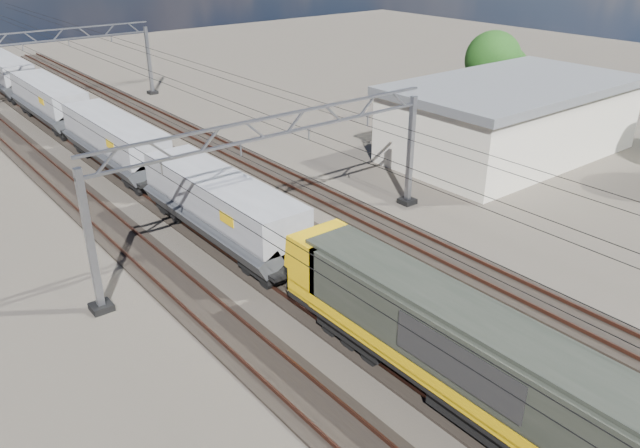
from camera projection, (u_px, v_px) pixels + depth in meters
ground at (327, 278)px, 29.82m from camera, size 160.00×160.00×0.00m
track_outer_west at (218, 321)px, 26.42m from camera, size 2.60×140.00×0.30m
track_loco at (294, 290)px, 28.67m from camera, size 2.60×140.00×0.30m
track_inner_east at (359, 264)px, 30.92m from camera, size 2.60×140.00×0.30m
track_outer_east at (415, 242)px, 33.17m from camera, size 2.60×140.00×0.30m
catenary_gantry_mid at (277, 178)px, 30.99m from camera, size 19.90×0.90×7.11m
catenary_gantry_far at (50, 66)px, 56.50m from camera, size 19.90×0.90×7.11m
overhead_wires at (233, 124)px, 33.04m from camera, size 12.03×140.00×0.53m
locomotive at (507, 377)px, 19.61m from camera, size 2.76×21.10×3.62m
hopper_wagon_lead at (221, 205)px, 32.19m from camera, size 3.38×13.00×3.25m
hopper_wagon_mid at (115, 140)px, 42.25m from camera, size 3.38×13.00×3.25m
hopper_wagon_third at (49, 99)px, 52.31m from camera, size 3.38×13.00×3.25m
hopper_wagon_fourth at (5, 72)px, 62.38m from camera, size 3.38×13.00×3.25m
industrial_shed at (510, 118)px, 45.28m from camera, size 18.60×10.60×5.40m
tree_far at (497, 61)px, 54.65m from camera, size 5.39×4.99×7.33m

